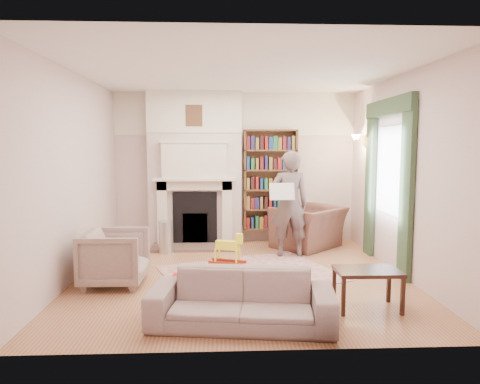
{
  "coord_description": "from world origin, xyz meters",
  "views": [
    {
      "loc": [
        -0.27,
        -5.85,
        1.8
      ],
      "look_at": [
        0.0,
        0.25,
        1.15
      ],
      "focal_mm": 32.0,
      "sensor_mm": 36.0,
      "label": 1
    }
  ],
  "objects_px": {
    "sofa": "(242,299)",
    "paraffin_heater": "(166,237)",
    "armchair_reading": "(309,227)",
    "coffee_table": "(367,289)",
    "rocking_horse": "(227,249)",
    "armchair_left": "(115,258)",
    "bookcase": "(270,180)",
    "man_reading": "(289,204)"
  },
  "relations": [
    {
      "from": "sofa",
      "to": "paraffin_heater",
      "type": "xyz_separation_m",
      "value": [
        -1.14,
        3.0,
        0.0
      ]
    },
    {
      "from": "armchair_reading",
      "to": "coffee_table",
      "type": "xyz_separation_m",
      "value": [
        0.06,
        -2.93,
        -0.14
      ]
    },
    {
      "from": "sofa",
      "to": "coffee_table",
      "type": "relative_size",
      "value": 2.64
    },
    {
      "from": "rocking_horse",
      "to": "armchair_reading",
      "type": "bearing_deg",
      "value": 54.33
    },
    {
      "from": "armchair_reading",
      "to": "paraffin_heater",
      "type": "relative_size",
      "value": 2.05
    },
    {
      "from": "armchair_left",
      "to": "coffee_table",
      "type": "xyz_separation_m",
      "value": [
        3.0,
        -0.97,
        -0.14
      ]
    },
    {
      "from": "bookcase",
      "to": "armchair_left",
      "type": "xyz_separation_m",
      "value": [
        -2.31,
        -2.47,
        -0.81
      ]
    },
    {
      "from": "coffee_table",
      "to": "armchair_reading",
      "type": "bearing_deg",
      "value": 91.63
    },
    {
      "from": "bookcase",
      "to": "armchair_left",
      "type": "bearing_deg",
      "value": -133.09
    },
    {
      "from": "armchair_reading",
      "to": "coffee_table",
      "type": "relative_size",
      "value": 1.61
    },
    {
      "from": "armchair_left",
      "to": "paraffin_heater",
      "type": "relative_size",
      "value": 1.45
    },
    {
      "from": "bookcase",
      "to": "paraffin_heater",
      "type": "xyz_separation_m",
      "value": [
        -1.86,
        -0.81,
        -0.9
      ]
    },
    {
      "from": "armchair_reading",
      "to": "armchair_left",
      "type": "xyz_separation_m",
      "value": [
        -2.95,
        -1.96,
        -0.01
      ]
    },
    {
      "from": "bookcase",
      "to": "paraffin_heater",
      "type": "distance_m",
      "value": 2.22
    },
    {
      "from": "sofa",
      "to": "bookcase",
      "type": "bearing_deg",
      "value": 86.65
    },
    {
      "from": "bookcase",
      "to": "coffee_table",
      "type": "xyz_separation_m",
      "value": [
        0.69,
        -3.44,
        -0.95
      ]
    },
    {
      "from": "armchair_left",
      "to": "man_reading",
      "type": "relative_size",
      "value": 0.46
    },
    {
      "from": "coffee_table",
      "to": "rocking_horse",
      "type": "distance_m",
      "value": 2.42
    },
    {
      "from": "rocking_horse",
      "to": "paraffin_heater",
      "type": "bearing_deg",
      "value": 162.91
    },
    {
      "from": "armchair_left",
      "to": "man_reading",
      "type": "bearing_deg",
      "value": -60.66
    },
    {
      "from": "coffee_table",
      "to": "man_reading",
      "type": "bearing_deg",
      "value": 102.79
    },
    {
      "from": "armchair_left",
      "to": "coffee_table",
      "type": "height_order",
      "value": "armchair_left"
    },
    {
      "from": "armchair_left",
      "to": "man_reading",
      "type": "xyz_separation_m",
      "value": [
        2.5,
        1.36,
        0.5
      ]
    },
    {
      "from": "bookcase",
      "to": "paraffin_heater",
      "type": "relative_size",
      "value": 3.36
    },
    {
      "from": "armchair_left",
      "to": "sofa",
      "type": "relative_size",
      "value": 0.43
    },
    {
      "from": "coffee_table",
      "to": "sofa",
      "type": "bearing_deg",
      "value": -164.88
    },
    {
      "from": "bookcase",
      "to": "paraffin_heater",
      "type": "bearing_deg",
      "value": -156.43
    },
    {
      "from": "paraffin_heater",
      "to": "rocking_horse",
      "type": "xyz_separation_m",
      "value": [
        1.03,
        -0.75,
        -0.03
      ]
    },
    {
      "from": "sofa",
      "to": "man_reading",
      "type": "bearing_deg",
      "value": 78.76
    },
    {
      "from": "bookcase",
      "to": "coffee_table",
      "type": "relative_size",
      "value": 2.64
    },
    {
      "from": "bookcase",
      "to": "rocking_horse",
      "type": "height_order",
      "value": "bookcase"
    },
    {
      "from": "sofa",
      "to": "man_reading",
      "type": "xyz_separation_m",
      "value": [
        0.91,
        2.7,
        0.6
      ]
    },
    {
      "from": "bookcase",
      "to": "rocking_horse",
      "type": "relative_size",
      "value": 3.34
    },
    {
      "from": "armchair_left",
      "to": "paraffin_heater",
      "type": "bearing_deg",
      "value": -14.37
    },
    {
      "from": "armchair_reading",
      "to": "paraffin_heater",
      "type": "bearing_deg",
      "value": -35.19
    },
    {
      "from": "man_reading",
      "to": "sofa",
      "type": "bearing_deg",
      "value": 70.26
    },
    {
      "from": "armchair_left",
      "to": "rocking_horse",
      "type": "relative_size",
      "value": 1.44
    },
    {
      "from": "armchair_reading",
      "to": "coffee_table",
      "type": "bearing_deg",
      "value": 49.0
    },
    {
      "from": "bookcase",
      "to": "man_reading",
      "type": "relative_size",
      "value": 1.07
    },
    {
      "from": "sofa",
      "to": "armchair_left",
      "type": "bearing_deg",
      "value": 147.2
    },
    {
      "from": "coffee_table",
      "to": "paraffin_heater",
      "type": "xyz_separation_m",
      "value": [
        -2.55,
        2.63,
        0.05
      ]
    },
    {
      "from": "man_reading",
      "to": "coffee_table",
      "type": "relative_size",
      "value": 2.47
    }
  ]
}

